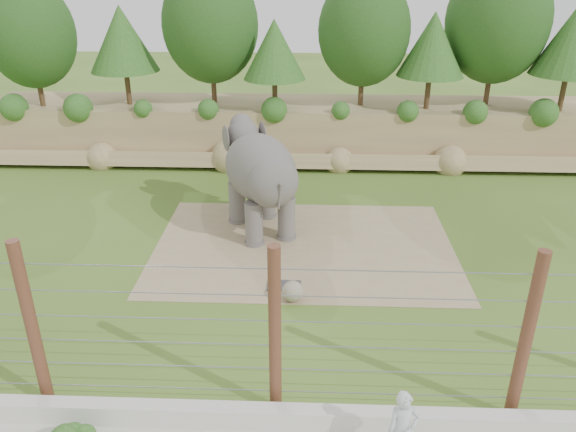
{
  "coord_description": "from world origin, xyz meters",
  "views": [
    {
      "loc": [
        0.64,
        -13.76,
        8.91
      ],
      "look_at": [
        0.0,
        2.0,
        1.6
      ],
      "focal_mm": 35.0,
      "sensor_mm": 36.0,
      "label": 1
    }
  ],
  "objects_px": {
    "zookeeper": "(403,429)",
    "elephant": "(260,182)",
    "stone_ball": "(292,291)",
    "barrier_fence": "(275,333)"
  },
  "relations": [
    {
      "from": "zookeeper",
      "to": "barrier_fence",
      "type": "bearing_deg",
      "value": 143.08
    },
    {
      "from": "zookeeper",
      "to": "elephant",
      "type": "bearing_deg",
      "value": 100.17
    },
    {
      "from": "barrier_fence",
      "to": "zookeeper",
      "type": "relative_size",
      "value": 12.19
    },
    {
      "from": "elephant",
      "to": "stone_ball",
      "type": "xyz_separation_m",
      "value": [
        1.27,
        -4.55,
        -1.49
      ]
    },
    {
      "from": "barrier_fence",
      "to": "elephant",
      "type": "bearing_deg",
      "value": 96.82
    },
    {
      "from": "elephant",
      "to": "zookeeper",
      "type": "relative_size",
      "value": 2.7
    },
    {
      "from": "stone_ball",
      "to": "barrier_fence",
      "type": "distance_m",
      "value": 4.53
    },
    {
      "from": "stone_ball",
      "to": "zookeeper",
      "type": "height_order",
      "value": "zookeeper"
    },
    {
      "from": "elephant",
      "to": "barrier_fence",
      "type": "xyz_separation_m",
      "value": [
        1.05,
        -8.75,
        0.18
      ]
    },
    {
      "from": "barrier_fence",
      "to": "zookeeper",
      "type": "xyz_separation_m",
      "value": [
        2.48,
        -1.3,
        -1.16
      ]
    }
  ]
}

